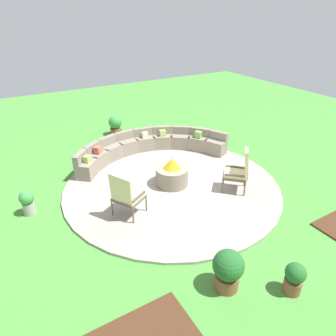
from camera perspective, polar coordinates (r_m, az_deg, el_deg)
The scene contains 10 objects.
ground_plane at distance 8.12m, azimuth 0.72°, elevation -3.38°, with size 24.00×24.00×0.00m, color #478C38.
patio_circle at distance 8.10m, azimuth 0.72°, elevation -3.20°, with size 5.67×5.67×0.06m, color #9E9384.
fire_pit at distance 7.94m, azimuth 0.73°, elevation -1.17°, with size 0.86×0.86×0.76m.
curved_stone_bench at distance 9.56m, azimuth -3.67°, elevation 4.05°, with size 4.71×2.08×0.70m.
lounge_chair_front_left at distance 6.69m, azimuth -7.97°, elevation -4.86°, with size 0.80×0.82×1.13m.
lounge_chair_front_right at distance 7.75m, azimuth 13.34°, elevation -0.43°, with size 0.78×0.82×1.16m.
potted_plant_0 at distance 11.47m, azimuth -9.91°, elevation 8.10°, with size 0.48×0.48×0.73m.
potted_plant_1 at distance 5.35m, azimuth 11.25°, elevation -18.24°, with size 0.53×0.53×0.77m.
potted_plant_2 at distance 5.66m, azimuth 22.78°, elevation -18.58°, with size 0.34×0.34×0.60m.
potted_plant_3 at distance 7.61m, azimuth -25.03°, elevation -5.77°, with size 0.33×0.33×0.61m.
Camera 1 is at (-3.60, -5.91, 4.25)m, focal length 32.25 mm.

